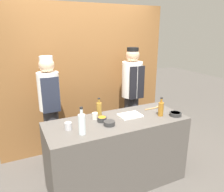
{
  "coord_description": "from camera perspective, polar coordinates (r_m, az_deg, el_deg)",
  "views": [
    {
      "loc": [
        -1.16,
        -2.25,
        2.01
      ],
      "look_at": [
        0.0,
        0.14,
        1.19
      ],
      "focal_mm": 35.0,
      "sensor_mm": 36.0,
      "label": 1
    }
  ],
  "objects": [
    {
      "name": "sauce_bowl_purple",
      "position": [
        3.01,
        16.24,
        -4.51
      ],
      "size": [
        0.16,
        0.16,
        0.05
      ],
      "color": "#2D2D2D",
      "rests_on": "counter"
    },
    {
      "name": "cup_steel",
      "position": [
        2.55,
        -11.36,
        -7.7
      ],
      "size": [
        0.08,
        0.08,
        0.09
      ],
      "color": "#B7B7BC",
      "rests_on": "counter"
    },
    {
      "name": "counter",
      "position": [
        2.97,
        1.24,
        -14.43
      ],
      "size": [
        1.79,
        0.71,
        0.91
      ],
      "color": "#514C47",
      "rests_on": "ground_plane"
    },
    {
      "name": "chef_right",
      "position": [
        3.7,
        5.16,
        0.42
      ],
      "size": [
        0.34,
        0.34,
        1.73
      ],
      "color": "#28282D",
      "rests_on": "ground_plane"
    },
    {
      "name": "sauce_bowl_orange",
      "position": [
        2.72,
        -2.62,
        -6.02
      ],
      "size": [
        0.12,
        0.12,
        0.06
      ],
      "color": "#2D2D2D",
      "rests_on": "counter"
    },
    {
      "name": "sauce_bowl_white",
      "position": [
        2.62,
        -0.7,
        -7.06
      ],
      "size": [
        0.14,
        0.14,
        0.05
      ],
      "color": "#2D2D2D",
      "rests_on": "counter"
    },
    {
      "name": "ground_plane",
      "position": [
        3.23,
        1.18,
        -21.33
      ],
      "size": [
        14.0,
        14.0,
        0.0
      ],
      "primitive_type": "plane",
      "color": "#4C4742"
    },
    {
      "name": "bottle_amber",
      "position": [
        2.94,
        12.64,
        -3.24
      ],
      "size": [
        0.07,
        0.07,
        0.25
      ],
      "color": "#9E661E",
      "rests_on": "counter"
    },
    {
      "name": "wooden_spoon",
      "position": [
        3.21,
        11.08,
        -3.01
      ],
      "size": [
        0.26,
        0.04,
        0.03
      ],
      "color": "#B2844C",
      "rests_on": "counter"
    },
    {
      "name": "chef_left",
      "position": [
        3.26,
        -15.81,
        -3.03
      ],
      "size": [
        0.3,
        0.3,
        1.66
      ],
      "color": "#28282D",
      "rests_on": "ground_plane"
    },
    {
      "name": "cup_cream",
      "position": [
        2.79,
        -4.45,
        -5.19
      ],
      "size": [
        0.07,
        0.07,
        0.08
      ],
      "color": "silver",
      "rests_on": "counter"
    },
    {
      "name": "cutting_board",
      "position": [
        2.89,
        4.72,
        -5.06
      ],
      "size": [
        0.29,
        0.21,
        0.02
      ],
      "color": "white",
      "rests_on": "counter"
    },
    {
      "name": "bottle_clear",
      "position": [
        2.39,
        -7.87,
        -7.16
      ],
      "size": [
        0.08,
        0.08,
        0.31
      ],
      "color": "silver",
      "rests_on": "counter"
    },
    {
      "name": "bottle_vinegar",
      "position": [
        2.88,
        -3.39,
        -3.31
      ],
      "size": [
        0.07,
        0.07,
        0.24
      ],
      "color": "olive",
      "rests_on": "counter"
    },
    {
      "name": "cabinet_wall",
      "position": [
        3.75,
        -7.22,
        4.51
      ],
      "size": [
        2.88,
        0.18,
        2.4
      ],
      "color": "brown",
      "rests_on": "ground_plane"
    }
  ]
}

